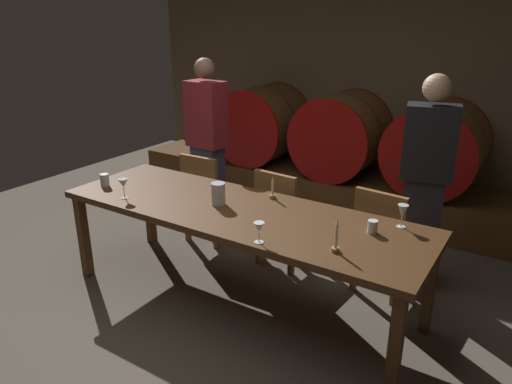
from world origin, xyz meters
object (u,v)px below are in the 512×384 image
(guest_left, at_px, (207,143))
(cup_right, at_px, (373,227))
(wine_glass_left, at_px, (123,184))
(cup_left, at_px, (105,180))
(wine_barrel_left, at_px, (263,124))
(wine_glass_center, at_px, (259,228))
(wine_barrel_right, at_px, (436,148))
(chair_left, at_px, (206,194))
(pitcher, at_px, (218,194))
(chair_right, at_px, (383,237))
(wine_barrel_center, at_px, (341,135))
(candle_left, at_px, (273,192))
(guest_right, at_px, (425,183))
(candle_right, at_px, (336,243))
(chair_center, at_px, (282,214))
(dining_table, at_px, (239,217))
(wine_glass_right, at_px, (403,212))

(guest_left, relative_size, cup_right, 19.84)
(wine_glass_left, distance_m, cup_left, 0.36)
(wine_barrel_left, bearing_deg, wine_glass_center, -58.52)
(wine_barrel_right, distance_m, chair_left, 2.34)
(pitcher, bearing_deg, wine_barrel_left, 114.35)
(chair_right, bearing_deg, wine_barrel_center, -51.06)
(candle_left, relative_size, wine_glass_center, 1.30)
(wine_barrel_right, xyz_separation_m, pitcher, (-1.03, -2.26, 0.01))
(chair_right, relative_size, cup_left, 8.54)
(wine_glass_center, bearing_deg, guest_right, 65.08)
(candle_right, height_order, wine_glass_center, candle_right)
(guest_left, bearing_deg, wine_barrel_right, -144.55)
(wine_barrel_left, height_order, wine_glass_left, wine_barrel_left)
(guest_left, bearing_deg, wine_glass_center, 140.84)
(wine_barrel_center, bearing_deg, chair_left, -113.92)
(wine_barrel_center, height_order, wine_glass_center, wine_barrel_center)
(pitcher, xyz_separation_m, cup_left, (-1.03, -0.18, -0.03))
(chair_center, height_order, wine_glass_center, wine_glass_center)
(guest_right, height_order, cup_left, guest_right)
(candle_left, bearing_deg, wine_barrel_center, 97.74)
(chair_center, height_order, cup_left, chair_center)
(guest_right, bearing_deg, chair_center, 5.11)
(candle_left, height_order, cup_left, candle_left)
(wine_barrel_left, distance_m, guest_right, 2.58)
(wine_barrel_center, distance_m, wine_glass_center, 2.69)
(dining_table, relative_size, wine_glass_right, 17.56)
(chair_center, relative_size, wine_glass_center, 6.55)
(chair_center, height_order, guest_left, guest_left)
(chair_center, relative_size, pitcher, 5.26)
(wine_glass_left, bearing_deg, dining_table, 18.38)
(guest_left, distance_m, wine_glass_right, 2.31)
(guest_left, distance_m, wine_glass_center, 2.09)
(wine_barrel_left, distance_m, wine_barrel_right, 2.05)
(wine_barrel_center, xyz_separation_m, wine_glass_center, (0.58, -2.63, 0.03))
(chair_center, xyz_separation_m, chair_right, (0.87, 0.03, 0.00))
(guest_right, relative_size, wine_glass_right, 10.75)
(dining_table, relative_size, wine_glass_left, 17.72)
(cup_left, bearing_deg, chair_center, 35.18)
(chair_right, height_order, candle_left, candle_left)
(chair_center, bearing_deg, guest_left, -15.35)
(dining_table, relative_size, cup_right, 32.17)
(wine_barrel_center, distance_m, dining_table, 2.27)
(cup_left, bearing_deg, cup_right, 8.46)
(wine_glass_center, bearing_deg, chair_right, 66.97)
(guest_right, bearing_deg, wine_barrel_right, -94.04)
(wine_barrel_center, distance_m, chair_right, 1.91)
(wine_barrel_center, relative_size, guest_left, 0.54)
(candle_right, bearing_deg, wine_glass_center, -162.52)
(cup_right, bearing_deg, guest_left, 156.04)
(cup_left, bearing_deg, dining_table, 8.51)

